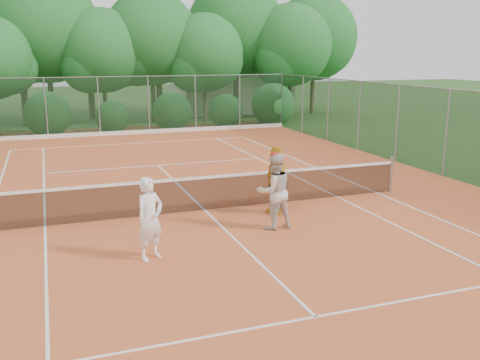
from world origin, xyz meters
The scene contains 14 objects.
ground centered at (0.00, 0.00, 0.00)m, with size 120.00×120.00×0.00m, color #25491A.
clay_court centered at (0.00, 0.00, 0.01)m, with size 18.00×36.00×0.02m, color #CB5F2F.
club_building centered at (9.00, 24.00, 1.50)m, with size 8.00×5.00×3.00m, color beige.
tennis_net centered at (0.00, 0.00, 0.53)m, with size 11.97×0.10×1.10m.
player_white centered at (-2.03, -2.96, 0.89)m, with size 0.63×0.42×1.74m, color white.
player_center_grp centered at (1.17, -1.99, 0.95)m, with size 0.96×0.77×1.89m.
player_yellow centered at (1.71, -0.87, 0.93)m, with size 1.07×0.45×1.82m, color gold.
ball_hopper centered at (2.01, -0.30, 0.69)m, with size 0.37×0.37×0.85m.
stray_ball_a centered at (0.90, 12.60, 0.05)m, with size 0.07×0.07×0.07m, color yellow.
stray_ball_b centered at (1.34, 12.64, 0.05)m, with size 0.07×0.07×0.07m, color gold.
stray_ball_c centered at (3.23, 9.58, 0.05)m, with size 0.07×0.07×0.07m, color #B0D130.
court_markings centered at (0.00, 0.00, 0.02)m, with size 11.03×23.83×0.01m.
fence_back centered at (0.00, 15.00, 1.52)m, with size 18.07×0.07×3.00m.
tropical_treeline centered at (1.43, 20.22, 5.11)m, with size 32.10×8.49×15.03m.
Camera 1 is at (-3.86, -13.43, 4.19)m, focal length 40.00 mm.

